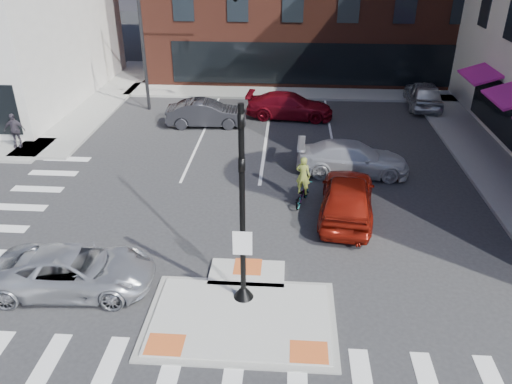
# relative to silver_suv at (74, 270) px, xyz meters

# --- Properties ---
(ground) EXTENTS (120.00, 120.00, 0.00)m
(ground) POSITION_rel_silver_suv_xyz_m (5.19, -0.59, -0.67)
(ground) COLOR #28282B
(ground) RESTS_ON ground
(refuge_island) EXTENTS (5.40, 4.65, 0.13)m
(refuge_island) POSITION_rel_silver_suv_xyz_m (5.19, -0.85, -0.62)
(refuge_island) COLOR gray
(refuge_island) RESTS_ON ground
(sidewalk_e) EXTENTS (3.00, 24.00, 0.15)m
(sidewalk_e) POSITION_rel_silver_suv_xyz_m (15.99, 9.41, -0.60)
(sidewalk_e) COLOR gray
(sidewalk_e) RESTS_ON ground
(sidewalk_n) EXTENTS (26.00, 3.00, 0.15)m
(sidewalk_n) POSITION_rel_silver_suv_xyz_m (8.19, 21.41, -0.60)
(sidewalk_n) COLOR gray
(sidewalk_n) RESTS_ON ground
(signal_pole) EXTENTS (0.60, 0.60, 5.98)m
(signal_pole) POSITION_rel_silver_suv_xyz_m (5.19, -0.20, 1.68)
(signal_pole) COLOR black
(signal_pole) RESTS_ON refuge_island
(mast_arm_signal) EXTENTS (6.10, 2.24, 8.00)m
(mast_arm_signal) POSITION_rel_silver_suv_xyz_m (1.71, 17.41, 5.53)
(mast_arm_signal) COLOR black
(mast_arm_signal) RESTS_ON ground
(silver_suv) EXTENTS (4.96, 2.51, 1.35)m
(silver_suv) POSITION_rel_silver_suv_xyz_m (0.00, 0.00, 0.00)
(silver_suv) COLOR silver
(silver_suv) RESTS_ON ground
(red_sedan) EXTENTS (2.58, 5.15, 1.69)m
(red_sedan) POSITION_rel_silver_suv_xyz_m (8.69, 5.05, 0.17)
(red_sedan) COLOR maroon
(red_sedan) RESTS_ON ground
(white_pickup) EXTENTS (5.11, 2.26, 1.46)m
(white_pickup) POSITION_rel_silver_suv_xyz_m (9.30, 8.98, 0.06)
(white_pickup) COLOR silver
(white_pickup) RESTS_ON ground
(bg_car_dark) EXTENTS (4.56, 1.88, 1.47)m
(bg_car_dark) POSITION_rel_silver_suv_xyz_m (1.71, 14.71, 0.06)
(bg_car_dark) COLOR #29292F
(bg_car_dark) RESTS_ON ground
(bg_car_silver) EXTENTS (2.24, 4.90, 1.63)m
(bg_car_silver) POSITION_rel_silver_suv_xyz_m (14.69, 19.07, 0.14)
(bg_car_silver) COLOR silver
(bg_car_silver) RESTS_ON ground
(bg_car_red) EXTENTS (5.21, 2.48, 1.47)m
(bg_car_red) POSITION_rel_silver_suv_xyz_m (6.39, 16.43, 0.06)
(bg_car_red) COLOR maroon
(bg_car_red) RESTS_ON ground
(cyclist) EXTENTS (1.01, 1.69, 2.05)m
(cyclist) POSITION_rel_silver_suv_xyz_m (7.00, 5.94, 0.02)
(cyclist) COLOR #3F3F44
(cyclist) RESTS_ON ground
(pedestrian_b) EXTENTS (1.07, 0.56, 1.74)m
(pedestrian_b) POSITION_rel_silver_suv_xyz_m (-7.27, 10.62, 0.35)
(pedestrian_b) COLOR #332E38
(pedestrian_b) RESTS_ON sidewalk_nw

